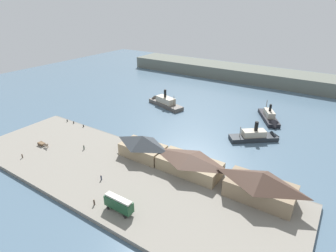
{
  "coord_description": "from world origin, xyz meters",
  "views": [
    {
      "loc": [
        52.41,
        -72.63,
        49.74
      ],
      "look_at": [
        -4.62,
        13.77,
        2.0
      ],
      "focal_mm": 29.42,
      "sensor_mm": 36.0,
      "label": 1
    }
  ],
  "objects_px": {
    "ferry_shed_customs_shed": "(190,163)",
    "horse_cart": "(43,144)",
    "ferry_approaching_west": "(163,102)",
    "pedestrian_near_east_shed": "(22,156)",
    "ferry_departing_north": "(259,136)",
    "ferry_shed_central_terminal": "(261,186)",
    "ferry_shed_east_terminal": "(143,146)",
    "mooring_post_center_east": "(83,126)",
    "ferry_approaching_east": "(270,119)",
    "pedestrian_by_tram": "(84,147)",
    "street_tram": "(119,203)",
    "pedestrian_near_west_shed": "(101,178)",
    "mooring_post_east": "(67,121)",
    "mooring_post_west": "(74,122)",
    "pedestrian_walking_east": "(94,202)"
  },
  "relations": [
    {
      "from": "pedestrian_near_west_shed",
      "to": "ferry_approaching_west",
      "type": "xyz_separation_m",
      "value": [
        -22.44,
        65.03,
        -0.23
      ]
    },
    {
      "from": "mooring_post_center_east",
      "to": "ferry_approaching_east",
      "type": "relative_size",
      "value": 0.04
    },
    {
      "from": "ferry_shed_customs_shed",
      "to": "pedestrian_near_west_shed",
      "type": "distance_m",
      "value": 26.78
    },
    {
      "from": "mooring_post_east",
      "to": "ferry_approaching_west",
      "type": "relative_size",
      "value": 0.04
    },
    {
      "from": "pedestrian_near_east_shed",
      "to": "mooring_post_west",
      "type": "relative_size",
      "value": 1.7
    },
    {
      "from": "ferry_approaching_east",
      "to": "ferry_departing_north",
      "type": "xyz_separation_m",
      "value": [
        1.03,
        -20.32,
        0.06
      ]
    },
    {
      "from": "ferry_shed_east_terminal",
      "to": "street_tram",
      "type": "xyz_separation_m",
      "value": [
        11.63,
        -24.54,
        -1.45
      ]
    },
    {
      "from": "street_tram",
      "to": "pedestrian_near_west_shed",
      "type": "bearing_deg",
      "value": 152.85
    },
    {
      "from": "ferry_departing_north",
      "to": "ferry_shed_east_terminal",
      "type": "bearing_deg",
      "value": -128.51
    },
    {
      "from": "ferry_shed_central_terminal",
      "to": "ferry_approaching_east",
      "type": "xyz_separation_m",
      "value": [
        -11.92,
        56.46,
        -3.92
      ]
    },
    {
      "from": "pedestrian_near_east_shed",
      "to": "ferry_approaching_west",
      "type": "bearing_deg",
      "value": 82.83
    },
    {
      "from": "mooring_post_center_east",
      "to": "ferry_approaching_west",
      "type": "height_order",
      "value": "ferry_approaching_west"
    },
    {
      "from": "pedestrian_near_east_shed",
      "to": "mooring_post_east",
      "type": "bearing_deg",
      "value": 113.9
    },
    {
      "from": "ferry_shed_customs_shed",
      "to": "horse_cart",
      "type": "height_order",
      "value": "ferry_shed_customs_shed"
    },
    {
      "from": "ferry_shed_east_terminal",
      "to": "pedestrian_near_west_shed",
      "type": "xyz_separation_m",
      "value": [
        -1.86,
        -17.61,
        -3.11
      ]
    },
    {
      "from": "ferry_approaching_west",
      "to": "ferry_departing_north",
      "type": "relative_size",
      "value": 1.27
    },
    {
      "from": "pedestrian_near_west_shed",
      "to": "ferry_approaching_west",
      "type": "height_order",
      "value": "ferry_approaching_west"
    },
    {
      "from": "ferry_shed_customs_shed",
      "to": "pedestrian_near_east_shed",
      "type": "relative_size",
      "value": 13.06
    },
    {
      "from": "pedestrian_near_east_shed",
      "to": "mooring_post_center_east",
      "type": "bearing_deg",
      "value": 94.56
    },
    {
      "from": "pedestrian_by_tram",
      "to": "ferry_shed_central_terminal",
      "type": "bearing_deg",
      "value": 7.41
    },
    {
      "from": "horse_cart",
      "to": "ferry_approaching_east",
      "type": "bearing_deg",
      "value": 48.77
    },
    {
      "from": "pedestrian_near_east_shed",
      "to": "ferry_shed_customs_shed",
      "type": "bearing_deg",
      "value": 25.17
    },
    {
      "from": "pedestrian_near_east_shed",
      "to": "mooring_post_east",
      "type": "height_order",
      "value": "pedestrian_near_east_shed"
    },
    {
      "from": "ferry_shed_customs_shed",
      "to": "ferry_approaching_east",
      "type": "bearing_deg",
      "value": 79.96
    },
    {
      "from": "ferry_shed_central_terminal",
      "to": "mooring_post_east",
      "type": "relative_size",
      "value": 20.03
    },
    {
      "from": "pedestrian_walking_east",
      "to": "ferry_approaching_west",
      "type": "height_order",
      "value": "ferry_approaching_west"
    },
    {
      "from": "horse_cart",
      "to": "ferry_approaching_west",
      "type": "distance_m",
      "value": 62.83
    },
    {
      "from": "ferry_approaching_east",
      "to": "pedestrian_walking_east",
      "type": "bearing_deg",
      "value": -105.52
    },
    {
      "from": "mooring_post_west",
      "to": "pedestrian_near_east_shed",
      "type": "bearing_deg",
      "value": -73.1
    },
    {
      "from": "ferry_shed_customs_shed",
      "to": "ferry_shed_central_terminal",
      "type": "xyz_separation_m",
      "value": [
        21.78,
        -0.77,
        1.0
      ]
    },
    {
      "from": "ferry_shed_central_terminal",
      "to": "street_tram",
      "type": "xyz_separation_m",
      "value": [
        -27.84,
        -24.3,
        -1.69
      ]
    },
    {
      "from": "horse_cart",
      "to": "mooring_post_center_east",
      "type": "distance_m",
      "value": 19.38
    },
    {
      "from": "pedestrian_near_west_shed",
      "to": "pedestrian_by_tram",
      "type": "distance_m",
      "value": 20.88
    },
    {
      "from": "street_tram",
      "to": "ferry_approaching_east",
      "type": "bearing_deg",
      "value": 78.85
    },
    {
      "from": "ferry_shed_east_terminal",
      "to": "mooring_post_west",
      "type": "xyz_separation_m",
      "value": [
        -41.8,
        4.91,
        -3.43
      ]
    },
    {
      "from": "ferry_shed_east_terminal",
      "to": "pedestrian_near_west_shed",
      "type": "height_order",
      "value": "ferry_shed_east_terminal"
    },
    {
      "from": "pedestrian_near_west_shed",
      "to": "mooring_post_east",
      "type": "distance_m",
      "value": 49.06
    },
    {
      "from": "mooring_post_center_east",
      "to": "ferry_approaching_west",
      "type": "relative_size",
      "value": 0.04
    },
    {
      "from": "mooring_post_east",
      "to": "mooring_post_west",
      "type": "height_order",
      "value": "same"
    },
    {
      "from": "horse_cart",
      "to": "mooring_post_east",
      "type": "relative_size",
      "value": 6.3
    },
    {
      "from": "ferry_shed_customs_shed",
      "to": "ferry_approaching_west",
      "type": "bearing_deg",
      "value": 131.85
    },
    {
      "from": "ferry_departing_north",
      "to": "horse_cart",
      "type": "bearing_deg",
      "value": -141.33
    },
    {
      "from": "ferry_shed_customs_shed",
      "to": "ferry_approaching_east",
      "type": "height_order",
      "value": "ferry_approaching_east"
    },
    {
      "from": "ferry_shed_central_terminal",
      "to": "ferry_approaching_west",
      "type": "distance_m",
      "value": 79.69
    },
    {
      "from": "ferry_shed_customs_shed",
      "to": "horse_cart",
      "type": "distance_m",
      "value": 54.38
    },
    {
      "from": "ferry_shed_east_terminal",
      "to": "mooring_post_center_east",
      "type": "height_order",
      "value": "ferry_shed_east_terminal"
    },
    {
      "from": "mooring_post_center_east",
      "to": "pedestrian_near_west_shed",
      "type": "bearing_deg",
      "value": -33.69
    },
    {
      "from": "pedestrian_by_tram",
      "to": "ferry_departing_north",
      "type": "relative_size",
      "value": 0.09
    },
    {
      "from": "street_tram",
      "to": "ferry_approaching_east",
      "type": "height_order",
      "value": "ferry_approaching_east"
    },
    {
      "from": "pedestrian_by_tram",
      "to": "mooring_post_center_east",
      "type": "height_order",
      "value": "pedestrian_by_tram"
    }
  ]
}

